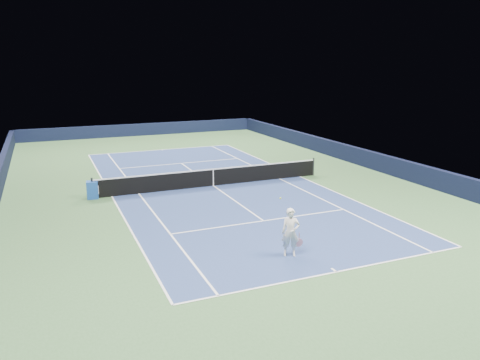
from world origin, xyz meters
name	(u,v)px	position (x,y,z in m)	size (l,w,h in m)	color
ground	(213,186)	(0.00, 0.00, 0.00)	(40.00, 40.00, 0.00)	#375D33
wall_far	(141,130)	(0.00, 19.82, 0.55)	(22.00, 0.35, 1.10)	#111633
wall_right	(373,161)	(10.82, 0.00, 0.55)	(0.35, 40.00, 1.10)	black
court_surface	(213,186)	(0.00, 0.00, 0.00)	(10.97, 23.77, 0.01)	navy
baseline_far	(162,150)	(0.00, 11.88, 0.01)	(10.97, 0.08, 0.00)	white
baseline_near	(337,272)	(0.00, -11.88, 0.01)	(10.97, 0.08, 0.00)	white
sideline_doubles_right	(300,177)	(5.49, 0.00, 0.01)	(0.08, 23.77, 0.00)	white
sideline_doubles_left	(112,196)	(-5.49, 0.00, 0.01)	(0.08, 23.77, 0.00)	white
sideline_singles_right	(279,179)	(4.12, 0.00, 0.01)	(0.08, 23.77, 0.00)	white
sideline_singles_left	(139,194)	(-4.12, 0.00, 0.01)	(0.08, 23.77, 0.00)	white
service_line_far	(181,163)	(0.00, 6.40, 0.01)	(8.23, 0.08, 0.00)	white
service_line_near	(264,221)	(0.00, -6.40, 0.01)	(8.23, 0.08, 0.00)	white
center_service_line	(213,186)	(0.00, 0.00, 0.01)	(0.08, 12.80, 0.00)	white
center_mark_far	(162,150)	(0.00, 11.73, 0.01)	(0.08, 0.30, 0.00)	white
center_mark_near	(334,270)	(0.00, -11.73, 0.01)	(0.08, 0.30, 0.00)	white
tennis_net	(213,177)	(0.00, 0.00, 0.50)	(12.90, 0.10, 1.07)	black
sponsor_cube	(93,190)	(-6.40, 0.05, 0.44)	(0.62, 0.56, 0.89)	#1B4AA5
tennis_player	(291,232)	(-0.75, -10.10, 0.87)	(0.85, 1.35, 1.86)	white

